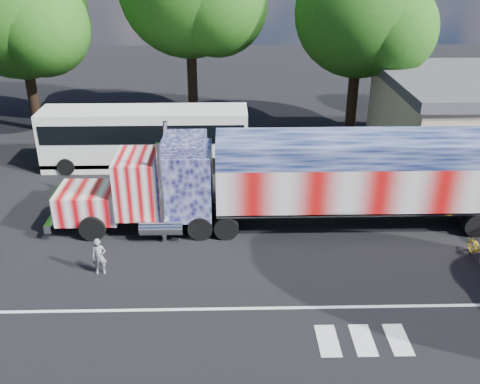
{
  "coord_description": "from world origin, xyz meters",
  "views": [
    {
      "loc": [
        -0.52,
        -18.89,
        12.37
      ],
      "look_at": [
        0.0,
        3.0,
        1.9
      ],
      "focal_mm": 40.0,
      "sensor_mm": 36.0,
      "label": 1
    }
  ],
  "objects_px": {
    "tree_nw_a": "(20,11)",
    "woman": "(99,257)",
    "coach_bus": "(145,137)",
    "tree_ne_a": "(363,12)",
    "semi_truck": "(313,178)",
    "bicycle": "(479,250)"
  },
  "relations": [
    {
      "from": "woman",
      "to": "tree_ne_a",
      "type": "distance_m",
      "value": 22.83
    },
    {
      "from": "semi_truck",
      "to": "coach_bus",
      "type": "relative_size",
      "value": 1.85
    },
    {
      "from": "tree_ne_a",
      "to": "tree_nw_a",
      "type": "height_order",
      "value": "tree_nw_a"
    },
    {
      "from": "coach_bus",
      "to": "tree_nw_a",
      "type": "height_order",
      "value": "tree_nw_a"
    },
    {
      "from": "tree_nw_a",
      "to": "coach_bus",
      "type": "bearing_deg",
      "value": -39.14
    },
    {
      "from": "tree_nw_a",
      "to": "bicycle",
      "type": "bearing_deg",
      "value": -36.63
    },
    {
      "from": "bicycle",
      "to": "tree_ne_a",
      "type": "distance_m",
      "value": 17.91
    },
    {
      "from": "semi_truck",
      "to": "coach_bus",
      "type": "bearing_deg",
      "value": 139.43
    },
    {
      "from": "semi_truck",
      "to": "tree_ne_a",
      "type": "distance_m",
      "value": 14.75
    },
    {
      "from": "coach_bus",
      "to": "woman",
      "type": "bearing_deg",
      "value": -91.99
    },
    {
      "from": "bicycle",
      "to": "tree_ne_a",
      "type": "bearing_deg",
      "value": 97.31
    },
    {
      "from": "coach_bus",
      "to": "tree_nw_a",
      "type": "distance_m",
      "value": 12.69
    },
    {
      "from": "tree_nw_a",
      "to": "woman",
      "type": "bearing_deg",
      "value": -65.93
    },
    {
      "from": "tree_ne_a",
      "to": "semi_truck",
      "type": "bearing_deg",
      "value": -110.07
    },
    {
      "from": "woman",
      "to": "tree_ne_a",
      "type": "bearing_deg",
      "value": 44.89
    },
    {
      "from": "semi_truck",
      "to": "woman",
      "type": "relative_size",
      "value": 14.1
    },
    {
      "from": "coach_bus",
      "to": "woman",
      "type": "distance_m",
      "value": 11.39
    },
    {
      "from": "woman",
      "to": "tree_ne_a",
      "type": "relative_size",
      "value": 0.13
    },
    {
      "from": "semi_truck",
      "to": "bicycle",
      "type": "bearing_deg",
      "value": -26.7
    },
    {
      "from": "semi_truck",
      "to": "woman",
      "type": "height_order",
      "value": "semi_truck"
    },
    {
      "from": "semi_truck",
      "to": "tree_ne_a",
      "type": "xyz_separation_m",
      "value": [
        4.67,
        12.79,
        5.67
      ]
    },
    {
      "from": "coach_bus",
      "to": "tree_nw_a",
      "type": "xyz_separation_m",
      "value": [
        -8.58,
        6.98,
        6.23
      ]
    }
  ]
}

